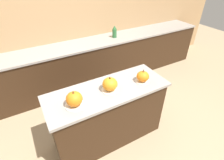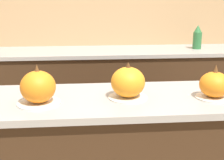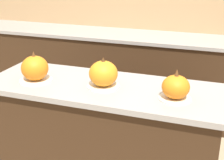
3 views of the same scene
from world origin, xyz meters
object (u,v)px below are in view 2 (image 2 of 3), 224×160
pumpkin_cake_left (38,88)px  bottle_tall (197,37)px  pumpkin_cake_center (128,83)px  pumpkin_cake_right (214,85)px

pumpkin_cake_left → bottle_tall: (1.38, 1.52, 0.04)m
pumpkin_cake_center → bottle_tall: bearing=58.2°
pumpkin_cake_center → pumpkin_cake_right: 0.46m
pumpkin_cake_left → pumpkin_cake_center: (0.46, 0.05, -0.00)m
pumpkin_cake_left → pumpkin_cake_right: size_ratio=1.16×
pumpkin_cake_right → bottle_tall: 1.58m
pumpkin_cake_right → bottle_tall: (0.45, 1.51, 0.06)m
pumpkin_cake_center → pumpkin_cake_right: pumpkin_cake_center is taller
pumpkin_cake_left → pumpkin_cake_center: pumpkin_cake_left is taller
pumpkin_cake_left → pumpkin_cake_center: bearing=6.3°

